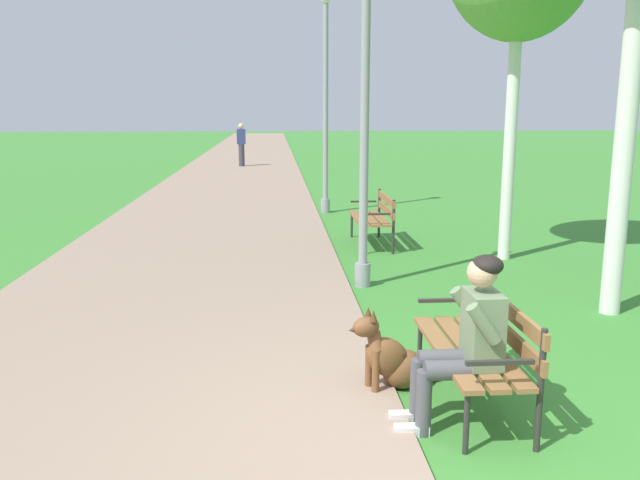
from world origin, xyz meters
TOP-DOWN VIEW (x-y plane):
  - ground_plane at (0.00, 0.00)m, footprint 120.00×120.00m
  - paved_path at (-2.27, 24.00)m, footprint 4.30×60.00m
  - park_bench_near at (0.47, 0.70)m, footprint 0.55×1.50m
  - park_bench_mid at (0.59, 6.65)m, footprint 0.55×1.50m
  - person_seated_on_near_bench at (0.26, 0.39)m, footprint 0.74×0.49m
  - dog_brown at (-0.14, 1.03)m, footprint 0.81×0.42m
  - lamp_post_near at (0.05, 4.15)m, footprint 0.24×0.24m
  - lamp_post_mid at (0.05, 10.11)m, footprint 0.24×0.24m
  - pedestrian_distant at (-2.26, 21.30)m, footprint 0.32×0.22m

SIDE VIEW (x-z plane):
  - ground_plane at x=0.00m, z-range 0.00..0.00m
  - paved_path at x=-2.27m, z-range 0.00..0.04m
  - dog_brown at x=-0.14m, z-range -0.09..0.61m
  - park_bench_near at x=0.47m, z-range 0.09..0.94m
  - park_bench_mid at x=0.59m, z-range 0.09..0.94m
  - person_seated_on_near_bench at x=0.26m, z-range 0.06..1.31m
  - pedestrian_distant at x=-2.26m, z-range 0.02..1.67m
  - lamp_post_near at x=0.05m, z-range 0.07..3.94m
  - lamp_post_mid at x=0.05m, z-range 0.08..4.69m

